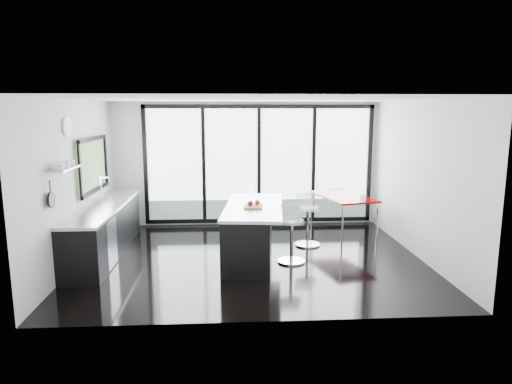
{
  "coord_description": "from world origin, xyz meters",
  "views": [
    {
      "loc": [
        -0.4,
        -7.83,
        2.62
      ],
      "look_at": [
        0.1,
        0.3,
        1.15
      ],
      "focal_mm": 32.0,
      "sensor_mm": 36.0,
      "label": 1
    }
  ],
  "objects": [
    {
      "name": "bar_stool_far",
      "position": [
        1.14,
        0.72,
        0.39
      ],
      "size": [
        0.57,
        0.57,
        0.78
      ],
      "primitive_type": "cylinder",
      "rotation": [
        0.0,
        0.0,
        0.19
      ],
      "color": "silver",
      "rests_on": "floor"
    },
    {
      "name": "red_table",
      "position": [
        2.03,
        1.53,
        0.42
      ],
      "size": [
        1.24,
        1.72,
        0.83
      ],
      "primitive_type": "cube",
      "rotation": [
        0.0,
        0.0,
        0.25
      ],
      "color": "#6E0102",
      "rests_on": "floor"
    },
    {
      "name": "wall_right",
      "position": [
        3.0,
        0.0,
        1.4
      ],
      "size": [
        0.0,
        5.0,
        2.8
      ],
      "primitive_type": "cube",
      "color": "silver",
      "rests_on": "ground"
    },
    {
      "name": "island",
      "position": [
        -0.03,
        0.06,
        0.49
      ],
      "size": [
        1.23,
        2.44,
        1.25
      ],
      "color": "black",
      "rests_on": "floor"
    },
    {
      "name": "floor",
      "position": [
        0.0,
        0.0,
        0.0
      ],
      "size": [
        6.0,
        5.0,
        0.0
      ],
      "primitive_type": "cube",
      "color": "black",
      "rests_on": "ground"
    },
    {
      "name": "counter_cabinets",
      "position": [
        -2.67,
        0.4,
        0.46
      ],
      "size": [
        0.69,
        3.24,
        1.36
      ],
      "color": "black",
      "rests_on": "floor"
    },
    {
      "name": "ceiling",
      "position": [
        0.0,
        0.0,
        2.8
      ],
      "size": [
        6.0,
        5.0,
        0.0
      ],
      "primitive_type": "cube",
      "color": "white",
      "rests_on": "wall_back"
    },
    {
      "name": "wall_front",
      "position": [
        0.0,
        -2.5,
        1.4
      ],
      "size": [
        6.0,
        0.0,
        2.8
      ],
      "primitive_type": "cube",
      "color": "silver",
      "rests_on": "ground"
    },
    {
      "name": "wall_back",
      "position": [
        0.27,
        2.47,
        1.27
      ],
      "size": [
        6.0,
        0.09,
        2.8
      ],
      "color": "silver",
      "rests_on": "ground"
    },
    {
      "name": "wall_left",
      "position": [
        -2.97,
        0.27,
        1.56
      ],
      "size": [
        0.26,
        5.0,
        2.8
      ],
      "color": "silver",
      "rests_on": "ground"
    },
    {
      "name": "bar_stool_near",
      "position": [
        0.68,
        -0.26,
        0.38
      ],
      "size": [
        0.52,
        0.52,
        0.77
      ],
      "primitive_type": "cylinder",
      "rotation": [
        0.0,
        0.0,
        0.08
      ],
      "color": "silver",
      "rests_on": "floor"
    }
  ]
}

